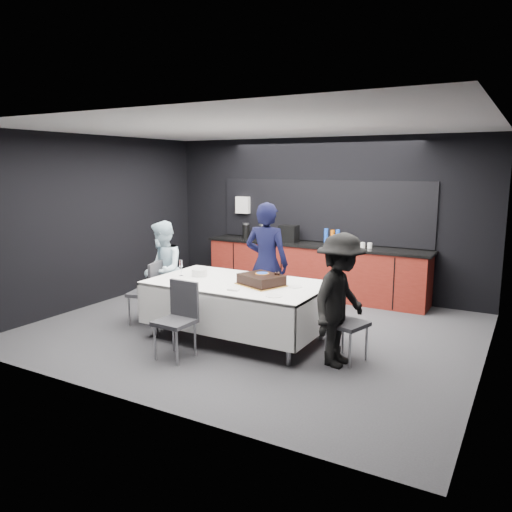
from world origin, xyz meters
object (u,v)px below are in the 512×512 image
at_px(cake_assembly, 261,280).
at_px(person_right, 340,300).
at_px(party_table, 238,292).
at_px(champagne_flute, 181,265).
at_px(plate_stack, 200,273).
at_px(chair_left, 149,288).
at_px(person_left, 163,270).
at_px(chair_right, 342,316).
at_px(person_center, 267,263).
at_px(chair_near, 179,314).

bearing_deg(cake_assembly, person_right, -9.77).
height_order(party_table, champagne_flute, champagne_flute).
distance_m(cake_assembly, plate_stack, 1.01).
xyz_separation_m(party_table, chair_left, (-1.47, -0.08, -0.11)).
xyz_separation_m(party_table, cake_assembly, (0.36, -0.00, 0.21)).
xyz_separation_m(party_table, plate_stack, (-0.65, 0.04, 0.19)).
distance_m(chair_left, person_left, 0.36).
height_order(cake_assembly, chair_right, cake_assembly).
height_order(plate_stack, chair_left, chair_left).
distance_m(champagne_flute, person_center, 1.24).
height_order(cake_assembly, chair_left, cake_assembly).
bearing_deg(person_left, chair_right, 46.26).
bearing_deg(chair_right, champagne_flute, -178.58).
distance_m(cake_assembly, person_center, 0.87).
xyz_separation_m(champagne_flute, person_right, (2.39, -0.14, -0.16)).
bearing_deg(person_center, chair_near, 74.06).
distance_m(plate_stack, champagne_flute, 0.28).
height_order(plate_stack, person_left, person_left).
distance_m(person_left, person_right, 2.99).
bearing_deg(champagne_flute, chair_right, 1.42).
distance_m(champagne_flute, chair_near, 1.11).
bearing_deg(chair_right, party_table, 179.74).
xyz_separation_m(plate_stack, person_left, (-0.81, 0.17, -0.09)).
distance_m(champagne_flute, chair_left, 0.71).
relative_size(party_table, person_left, 1.56).
height_order(cake_assembly, person_center, person_center).
distance_m(chair_near, person_right, 1.94).
height_order(chair_right, person_right, person_right).
distance_m(plate_stack, person_center, 1.00).
xyz_separation_m(chair_left, person_center, (1.48, 0.88, 0.36)).
bearing_deg(chair_near, person_right, 21.36).
height_order(champagne_flute, chair_near, champagne_flute).
bearing_deg(chair_left, person_center, 30.67).
bearing_deg(chair_near, champagne_flute, 125.77).
distance_m(plate_stack, chair_left, 0.88).
bearing_deg(party_table, plate_stack, 176.18).
xyz_separation_m(chair_left, person_right, (2.97, -0.12, 0.24)).
relative_size(chair_right, person_center, 0.52).
bearing_deg(cake_assembly, person_center, 113.72).
relative_size(champagne_flute, person_right, 0.14).
bearing_deg(cake_assembly, champagne_flute, -177.21).
distance_m(party_table, person_right, 1.52).
height_order(cake_assembly, chair_near, cake_assembly).
relative_size(champagne_flute, chair_right, 0.24).
relative_size(plate_stack, chair_near, 0.23).
bearing_deg(cake_assembly, person_left, 173.13).
bearing_deg(person_left, champagne_flute, 24.45).
relative_size(party_table, cake_assembly, 3.37).
xyz_separation_m(party_table, chair_near, (-0.28, -0.90, -0.11)).
relative_size(party_table, champagne_flute, 10.36).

